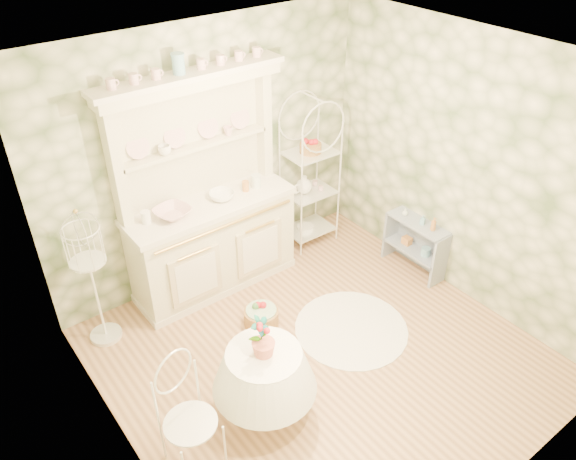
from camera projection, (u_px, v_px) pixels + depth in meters
floor at (321, 356)px, 5.22m from camera, size 3.60×3.60×0.00m
ceiling at (334, 70)px, 3.71m from camera, size 3.60×3.60×0.00m
wall_left at (111, 335)px, 3.56m from camera, size 3.60×3.60×0.00m
wall_right at (469, 172)px, 5.37m from camera, size 3.60×3.60×0.00m
wall_back at (210, 156)px, 5.65m from camera, size 3.60×3.60×0.00m
wall_front at (527, 376)px, 3.28m from camera, size 3.60×3.60×0.00m
kitchen_dresser at (208, 191)px, 5.48m from camera, size 1.87×0.61×2.29m
bakers_rack at (310, 174)px, 6.31m from camera, size 0.56×0.41×1.77m
side_shelf at (415, 246)px, 6.16m from camera, size 0.31×0.72×0.60m
round_table at (265, 386)px, 4.50m from camera, size 0.79×0.79×0.68m
cafe_chair at (190, 422)px, 4.07m from camera, size 0.52×0.52×0.93m
birdcage_stand at (93, 280)px, 5.04m from camera, size 0.36×0.36×1.40m
floor_basket at (261, 316)px, 5.50m from camera, size 0.44×0.44×0.23m
lace_rug at (351, 328)px, 5.52m from camera, size 1.25×1.25×0.01m
bowl_floral at (173, 216)px, 5.35m from camera, size 0.40×0.40×0.08m
bowl_white at (222, 198)px, 5.61m from camera, size 0.30×0.30×0.08m
cup_left at (165, 152)px, 5.15m from camera, size 0.15×0.15×0.09m
cup_right at (228, 132)px, 5.51m from camera, size 0.10×0.10×0.09m
potted_geranium at (261, 338)px, 4.24m from camera, size 0.20×0.17×0.34m
bottle_amber at (433, 225)px, 5.82m from camera, size 0.06×0.06×0.15m
bottle_blue at (423, 221)px, 5.93m from camera, size 0.06×0.06×0.11m
bottle_glass at (405, 213)px, 6.08m from camera, size 0.08×0.08×0.08m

